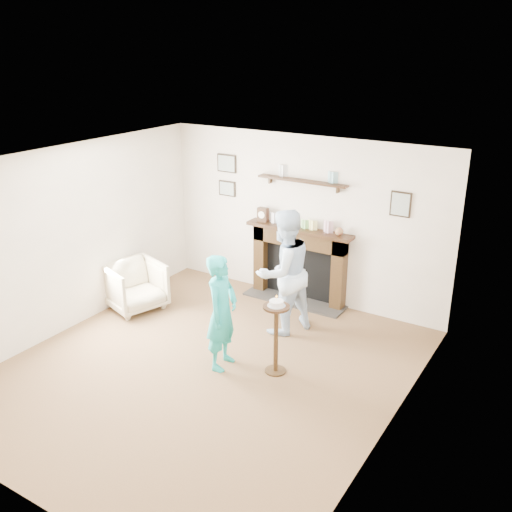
% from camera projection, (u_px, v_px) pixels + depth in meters
% --- Properties ---
extents(ground, '(5.00, 5.00, 0.00)m').
position_uv_depth(ground, '(205.00, 369.00, 6.91)').
color(ground, brown).
rests_on(ground, ground).
extents(room_shell, '(4.54, 5.02, 2.52)m').
position_uv_depth(room_shell, '(235.00, 227.00, 6.88)').
color(room_shell, '#EFE0CB').
rests_on(room_shell, ground).
extents(armchair, '(0.98, 0.97, 0.71)m').
position_uv_depth(armchair, '(137.00, 308.00, 8.52)').
color(armchair, tan).
rests_on(armchair, ground).
extents(man, '(0.93, 1.02, 1.72)m').
position_uv_depth(man, '(283.00, 330.00, 7.86)').
color(man, '#A4B2CD').
rests_on(man, ground).
extents(woman, '(0.42, 0.57, 1.44)m').
position_uv_depth(woman, '(223.00, 365.00, 7.01)').
color(woman, teal).
rests_on(woman, ground).
extents(pedestal_table, '(0.31, 0.31, 1.00)m').
position_uv_depth(pedestal_table, '(276.00, 326.00, 6.65)').
color(pedestal_table, black).
rests_on(pedestal_table, ground).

